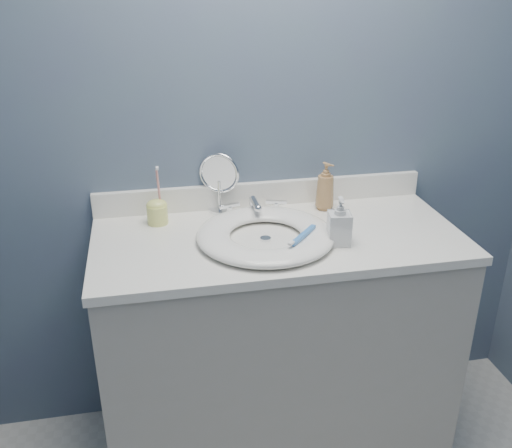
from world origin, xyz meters
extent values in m
cube|color=#4C5773|center=(0.00, 1.25, 1.20)|extent=(2.20, 0.02, 2.40)
cube|color=#AFA9A0|center=(0.00, 0.97, 0.42)|extent=(1.20, 0.55, 0.85)
cube|color=white|center=(0.00, 0.97, 0.86)|extent=(1.22, 0.57, 0.03)
cube|color=white|center=(0.00, 1.24, 0.93)|extent=(1.22, 0.02, 0.09)
cylinder|color=silver|center=(-0.05, 0.94, 0.88)|extent=(0.04, 0.04, 0.01)
cube|color=silver|center=(-0.05, 1.16, 0.89)|extent=(0.22, 0.05, 0.01)
cylinder|color=silver|center=(-0.05, 1.16, 0.92)|extent=(0.03, 0.03, 0.06)
cylinder|color=silver|center=(-0.05, 1.11, 0.94)|extent=(0.02, 0.09, 0.02)
sphere|color=silver|center=(-0.05, 1.06, 0.94)|extent=(0.03, 0.03, 0.03)
cylinder|color=silver|center=(-0.14, 1.16, 0.90)|extent=(0.02, 0.02, 0.03)
cube|color=silver|center=(-0.14, 1.16, 0.92)|extent=(0.08, 0.03, 0.01)
cylinder|color=silver|center=(0.04, 1.16, 0.90)|extent=(0.02, 0.02, 0.03)
cube|color=silver|center=(0.04, 1.16, 0.92)|extent=(0.08, 0.03, 0.01)
cylinder|color=silver|center=(-0.16, 1.21, 0.89)|extent=(0.08, 0.08, 0.01)
cylinder|color=silver|center=(-0.16, 1.21, 0.94)|extent=(0.01, 0.01, 0.11)
torus|color=silver|center=(-0.16, 1.21, 1.03)|extent=(0.14, 0.07, 0.15)
cylinder|color=white|center=(-0.16, 1.21, 1.03)|extent=(0.12, 0.06, 0.12)
imported|color=#A37849|center=(0.22, 1.16, 0.97)|extent=(0.09, 0.09, 0.18)
imported|color=silver|center=(0.17, 0.87, 0.96)|extent=(0.08, 0.08, 0.16)
cylinder|color=#E3E874|center=(-0.39, 1.15, 0.91)|extent=(0.07, 0.07, 0.07)
ellipsoid|color=#E3E874|center=(-0.39, 1.15, 0.95)|extent=(0.07, 0.06, 0.04)
cylinder|color=#E68B82|center=(-0.38, 1.15, 1.01)|extent=(0.02, 0.02, 0.13)
cube|color=white|center=(-0.38, 1.14, 1.08)|extent=(0.01, 0.02, 0.01)
cube|color=#3878C6|center=(0.05, 0.87, 0.92)|extent=(0.11, 0.13, 0.01)
cube|color=white|center=(0.00, 0.80, 0.93)|extent=(0.02, 0.03, 0.01)
camera|label=1|loc=(-0.41, -0.68, 1.69)|focal=40.00mm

